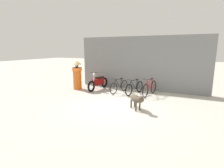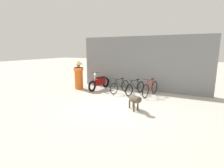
# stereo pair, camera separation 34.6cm
# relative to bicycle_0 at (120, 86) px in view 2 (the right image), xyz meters

# --- Properties ---
(ground_plane) EXTENTS (60.00, 60.00, 0.00)m
(ground_plane) POSITION_rel_bicycle_0_xyz_m (0.78, -2.20, -0.33)
(ground_plane) COLOR #B7B2A5
(shop_wall_back) EXTENTS (7.43, 0.20, 3.03)m
(shop_wall_back) POSITION_rel_bicycle_0_xyz_m (0.78, 1.21, 1.18)
(shop_wall_back) COLOR slate
(shop_wall_back) RESTS_ON ground
(bicycle_0) EXTENTS (0.51, 1.54, 0.80)m
(bicycle_0) POSITION_rel_bicycle_0_xyz_m (0.00, 0.00, 0.00)
(bicycle_0) COLOR black
(bicycle_0) RESTS_ON ground
(bicycle_1) EXTENTS (0.55, 1.61, 0.81)m
(bicycle_1) POSITION_rel_bicycle_0_xyz_m (0.86, 0.04, -0.01)
(bicycle_1) COLOR black
(bicycle_1) RESTS_ON ground
(bicycle_2) EXTENTS (0.46, 1.71, 0.88)m
(bicycle_2) POSITION_rel_bicycle_0_xyz_m (1.62, 0.16, 0.03)
(bicycle_2) COLOR black
(bicycle_2) RESTS_ON ground
(motorcycle) EXTENTS (0.58, 1.94, 1.06)m
(motorcycle) POSITION_rel_bicycle_0_xyz_m (-1.38, 0.13, 0.09)
(motorcycle) COLOR black
(motorcycle) RESTS_ON ground
(stray_dog) EXTENTS (0.91, 0.93, 0.64)m
(stray_dog) POSITION_rel_bicycle_0_xyz_m (1.67, -2.27, 0.10)
(stray_dog) COLOR #4C3F33
(stray_dog) RESTS_ON ground
(person_in_robes) EXTENTS (0.83, 0.83, 1.66)m
(person_in_robes) POSITION_rel_bicycle_0_xyz_m (-2.54, -0.28, 0.55)
(person_in_robes) COLOR orange
(person_in_robes) RESTS_ON ground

